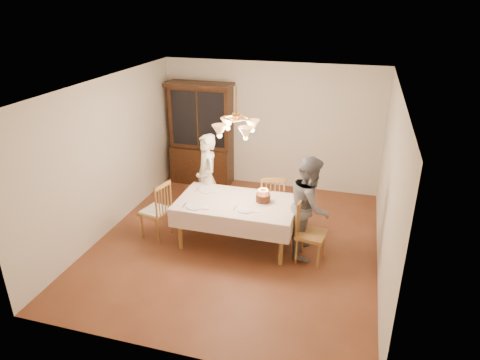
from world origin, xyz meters
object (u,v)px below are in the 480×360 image
(birthday_cake, at_px, (263,198))
(elderly_woman, at_px, (207,179))
(chair_far_side, at_px, (271,203))
(dining_table, at_px, (237,206))
(china_hutch, at_px, (201,136))

(birthday_cake, bearing_deg, elderly_woman, 155.29)
(chair_far_side, distance_m, elderly_woman, 1.21)
(chair_far_side, bearing_deg, dining_table, -121.13)
(chair_far_side, bearing_deg, elderly_woman, -175.86)
(chair_far_side, bearing_deg, china_hutch, 140.23)
(china_hutch, xyz_separation_m, chair_far_side, (1.86, -1.55, -0.60))
(elderly_woman, bearing_deg, chair_far_side, 56.79)
(china_hutch, distance_m, chair_far_side, 2.50)
(china_hutch, bearing_deg, dining_table, -57.43)
(birthday_cake, bearing_deg, dining_table, -166.89)
(china_hutch, height_order, chair_far_side, china_hutch)
(elderly_woman, bearing_deg, dining_table, 12.21)
(china_hutch, relative_size, elderly_woman, 1.33)
(elderly_woman, distance_m, birthday_cake, 1.25)
(elderly_woman, bearing_deg, china_hutch, 166.20)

